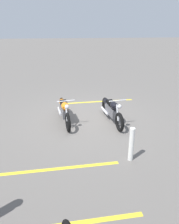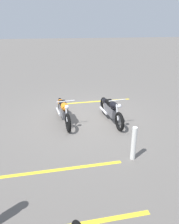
{
  "view_description": "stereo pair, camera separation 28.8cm",
  "coord_description": "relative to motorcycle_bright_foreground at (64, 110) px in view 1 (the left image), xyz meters",
  "views": [
    {
      "loc": [
        8.14,
        -0.53,
        3.82
      ],
      "look_at": [
        0.87,
        0.0,
        0.65
      ],
      "focal_mm": 37.06,
      "sensor_mm": 36.0,
      "label": 1
    },
    {
      "loc": [
        8.11,
        -0.82,
        3.82
      ],
      "look_at": [
        0.87,
        0.0,
        0.65
      ],
      "focal_mm": 37.06,
      "sensor_mm": 36.0,
      "label": 2
    }
  ],
  "objects": [
    {
      "name": "parking_stripe_near",
      "position": [
        -1.96,
        1.52,
        -0.46
      ],
      "size": [
        0.42,
        3.2,
        0.01
      ],
      "primitive_type": "cube",
      "rotation": [
        0.0,
        0.0,
        1.67
      ],
      "color": "yellow",
      "rests_on": "ground"
    },
    {
      "name": "parking_stripe_mid",
      "position": [
        2.92,
        -0.06,
        -0.46
      ],
      "size": [
        0.42,
        3.2,
        0.01
      ],
      "primitive_type": "cube",
      "rotation": [
        0.0,
        0.0,
        1.67
      ],
      "color": "yellow",
      "rests_on": "ground"
    },
    {
      "name": "motorcycle_dark_foreground",
      "position": [
        0.1,
        1.76,
        0.0
      ],
      "size": [
        2.21,
        0.72,
        1.04
      ],
      "rotation": [
        0.0,
        0.0,
        0.18
      ],
      "color": "black",
      "rests_on": "ground"
    },
    {
      "name": "motorcycle_bright_foreground",
      "position": [
        0.0,
        0.0,
        0.0
      ],
      "size": [
        2.22,
        0.71,
        1.04
      ],
      "rotation": [
        0.0,
        0.0,
        0.17
      ],
      "color": "black",
      "rests_on": "ground"
    },
    {
      "name": "ground_plane",
      "position": [
        -0.17,
        0.89,
        -0.46
      ],
      "size": [
        60.0,
        60.0,
        0.0
      ],
      "primitive_type": "plane",
      "color": "#66605B"
    },
    {
      "name": "bollard_post",
      "position": [
        2.65,
        1.9,
        0.03
      ],
      "size": [
        0.14,
        0.14,
        0.99
      ],
      "primitive_type": "cylinder",
      "color": "white",
      "rests_on": "ground"
    }
  ]
}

